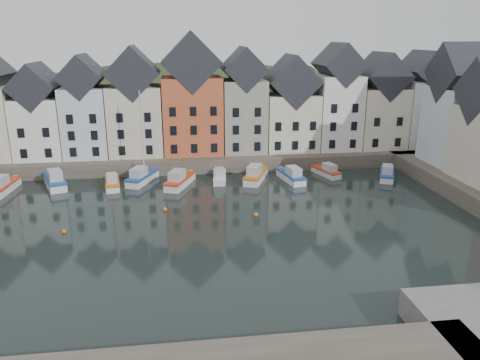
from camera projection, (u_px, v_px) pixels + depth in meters
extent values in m
plane|color=black|center=(204.00, 238.00, 46.17)|extent=(260.00, 260.00, 0.00)
cube|color=#483F37|center=(193.00, 154.00, 74.27)|extent=(90.00, 16.00, 2.00)
ellipsoid|color=#25351A|center=(191.00, 209.00, 104.51)|extent=(153.60, 70.40, 64.00)
sphere|color=black|center=(115.00, 92.00, 90.04)|extent=(5.77, 5.77, 5.77)
sphere|color=black|center=(298.00, 87.00, 104.41)|extent=(5.27, 5.27, 5.27)
sphere|color=black|center=(338.00, 91.00, 99.16)|extent=(5.07, 5.07, 5.07)
sphere|color=black|center=(256.00, 92.00, 97.90)|extent=(5.01, 5.01, 5.01)
sphere|color=black|center=(314.00, 87.00, 104.40)|extent=(5.21, 5.21, 5.21)
sphere|color=black|center=(196.00, 88.00, 99.47)|extent=(5.45, 5.45, 5.45)
sphere|color=black|center=(376.00, 97.00, 94.55)|extent=(4.49, 4.49, 4.49)
cube|color=white|center=(41.00, 127.00, 68.03)|extent=(6.56, 8.00, 8.61)
cube|color=black|center=(36.00, 86.00, 66.28)|extent=(6.56, 8.16, 6.56)
cube|color=silver|center=(87.00, 121.00, 68.65)|extent=(6.20, 8.00, 10.02)
cube|color=black|center=(83.00, 76.00, 66.71)|extent=(6.20, 8.16, 6.20)
cube|color=beige|center=(136.00, 120.00, 69.54)|extent=(7.70, 8.00, 10.08)
cube|color=black|center=(133.00, 72.00, 67.48)|extent=(7.70, 8.16, 7.70)
cube|color=#BE5936|center=(192.00, 115.00, 70.42)|extent=(8.69, 8.00, 11.28)
cube|color=black|center=(191.00, 62.00, 68.11)|extent=(8.69, 8.16, 8.69)
cube|color=gray|center=(243.00, 115.00, 71.47)|extent=(6.43, 8.00, 10.78)
cube|color=black|center=(243.00, 69.00, 69.40)|extent=(6.43, 8.16, 6.43)
cube|color=beige|center=(289.00, 121.00, 72.72)|extent=(7.88, 8.00, 8.56)
cube|color=black|center=(291.00, 81.00, 70.87)|extent=(7.88, 8.16, 7.88)
cube|color=white|center=(335.00, 112.00, 73.25)|extent=(6.50, 8.00, 11.27)
cube|color=black|center=(338.00, 64.00, 71.10)|extent=(6.50, 8.16, 6.50)
cube|color=beige|center=(378.00, 117.00, 74.42)|extent=(7.23, 8.00, 9.32)
cube|color=black|center=(381.00, 76.00, 72.51)|extent=(7.23, 8.16, 7.23)
cube|color=white|center=(418.00, 113.00, 75.14)|extent=(6.18, 8.00, 10.32)
cube|color=black|center=(423.00, 70.00, 73.16)|extent=(6.18, 8.16, 6.18)
cube|color=silver|center=(459.00, 126.00, 63.98)|extent=(7.47, 8.00, 10.38)
cube|color=black|center=(466.00, 73.00, 61.86)|extent=(7.62, 8.00, 8.00)
sphere|color=#BF6816|center=(165.00, 209.00, 53.19)|extent=(0.50, 0.50, 0.50)
sphere|color=#BF6816|center=(256.00, 215.00, 51.61)|extent=(0.50, 0.50, 0.50)
sphere|color=#BF6816|center=(64.00, 232.00, 47.19)|extent=(0.50, 0.50, 0.50)
cube|color=silver|center=(4.00, 189.00, 59.72)|extent=(2.36, 6.45, 1.16)
cube|color=#BE391B|center=(4.00, 184.00, 59.54)|extent=(2.47, 6.59, 0.26)
cube|color=#A9AFB1|center=(0.00, 181.00, 58.44)|extent=(1.66, 2.63, 1.27)
cube|color=silver|center=(55.00, 183.00, 61.79)|extent=(4.37, 7.10, 1.25)
cube|color=#204596|center=(54.00, 178.00, 61.58)|extent=(4.52, 7.27, 0.28)
cube|color=#A9AFB1|center=(55.00, 175.00, 60.53)|extent=(2.47, 3.12, 1.36)
cube|color=silver|center=(112.00, 185.00, 61.46)|extent=(2.47, 5.74, 1.02)
cube|color=#BF6816|center=(112.00, 181.00, 61.29)|extent=(2.58, 5.86, 0.23)
cube|color=#A9AFB1|center=(112.00, 178.00, 60.36)|extent=(1.61, 2.39, 1.11)
cube|color=silver|center=(143.00, 179.00, 63.48)|extent=(4.24, 6.64, 1.17)
cube|color=#204596|center=(142.00, 175.00, 63.29)|extent=(4.39, 6.80, 0.27)
cube|color=#A9AFB1|center=(139.00, 172.00, 62.21)|extent=(2.37, 2.94, 1.28)
cylinder|color=silver|center=(142.00, 135.00, 62.28)|extent=(0.15, 0.15, 11.72)
cube|color=silver|center=(180.00, 183.00, 61.99)|extent=(4.28, 6.84, 1.21)
cube|color=#BE391B|center=(180.00, 178.00, 61.80)|extent=(4.43, 7.00, 0.27)
cube|color=#A9AFB1|center=(177.00, 175.00, 60.69)|extent=(2.40, 3.01, 1.32)
cube|color=silver|center=(220.00, 178.00, 64.21)|extent=(2.09, 5.45, 0.98)
cube|color=silver|center=(220.00, 175.00, 64.05)|extent=(2.19, 5.57, 0.22)
cube|color=#A9AFB1|center=(219.00, 173.00, 63.13)|extent=(1.44, 2.24, 1.07)
cube|color=silver|center=(256.00, 177.00, 64.32)|extent=(4.35, 6.94, 1.22)
cube|color=#BF6816|center=(256.00, 173.00, 64.12)|extent=(4.50, 7.10, 0.28)
cube|color=#A9AFB1|center=(254.00, 170.00, 63.00)|extent=(2.44, 3.06, 1.33)
cube|color=silver|center=(291.00, 178.00, 64.15)|extent=(2.89, 6.31, 1.11)
cube|color=#204596|center=(291.00, 174.00, 63.97)|extent=(3.01, 6.44, 0.25)
cube|color=#A9AFB1|center=(294.00, 171.00, 62.96)|extent=(1.83, 2.65, 1.22)
cube|color=silver|center=(326.00, 173.00, 66.66)|extent=(3.12, 5.45, 0.96)
cube|color=#BE391B|center=(326.00, 170.00, 66.51)|extent=(3.23, 5.58, 0.22)
cube|color=#A9AFB1|center=(329.00, 167.00, 65.68)|extent=(1.81, 2.36, 1.04)
cube|color=silver|center=(387.00, 176.00, 65.23)|extent=(4.02, 6.01, 1.07)
cube|color=#204596|center=(387.00, 172.00, 65.06)|extent=(4.16, 6.15, 0.24)
cube|color=#A9AFB1|center=(387.00, 170.00, 64.09)|extent=(2.21, 2.68, 1.16)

